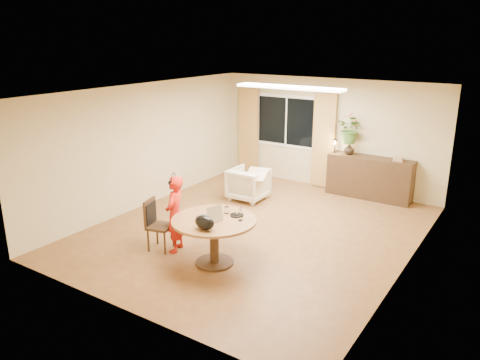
# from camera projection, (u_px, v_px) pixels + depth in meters

# --- Properties ---
(floor) EXTENTS (6.50, 6.50, 0.00)m
(floor) POSITION_uv_depth(u_px,v_px,m) (256.00, 230.00, 8.84)
(floor) COLOR brown
(floor) RESTS_ON ground
(ceiling) EXTENTS (6.50, 6.50, 0.00)m
(ceiling) POSITION_uv_depth(u_px,v_px,m) (257.00, 91.00, 8.07)
(ceiling) COLOR white
(ceiling) RESTS_ON wall_back
(wall_back) EXTENTS (5.50, 0.00, 5.50)m
(wall_back) POSITION_uv_depth(u_px,v_px,m) (328.00, 134.00, 11.05)
(wall_back) COLOR tan
(wall_back) RESTS_ON floor
(wall_left) EXTENTS (0.00, 6.50, 6.50)m
(wall_left) POSITION_uv_depth(u_px,v_px,m) (145.00, 145.00, 9.89)
(wall_left) COLOR tan
(wall_left) RESTS_ON floor
(wall_right) EXTENTS (0.00, 6.50, 6.50)m
(wall_right) POSITION_uv_depth(u_px,v_px,m) (413.00, 190.00, 7.01)
(wall_right) COLOR tan
(wall_right) RESTS_ON floor
(window) EXTENTS (1.70, 0.03, 1.30)m
(window) POSITION_uv_depth(u_px,v_px,m) (286.00, 121.00, 11.55)
(window) COLOR white
(window) RESTS_ON wall_back
(curtain_left) EXTENTS (0.55, 0.08, 2.25)m
(curtain_left) POSITION_uv_depth(u_px,v_px,m) (249.00, 131.00, 12.15)
(curtain_left) COLOR olive
(curtain_left) RESTS_ON wall_back
(curtain_right) EXTENTS (0.55, 0.08, 2.25)m
(curtain_right) POSITION_uv_depth(u_px,v_px,m) (324.00, 141.00, 11.05)
(curtain_right) COLOR olive
(curtain_right) RESTS_ON wall_back
(ceiling_panel) EXTENTS (2.20, 0.35, 0.05)m
(ceiling_panel) POSITION_uv_depth(u_px,v_px,m) (289.00, 87.00, 9.04)
(ceiling_panel) COLOR white
(ceiling_panel) RESTS_ON ceiling
(dining_table) EXTENTS (1.34, 1.34, 0.76)m
(dining_table) POSITION_uv_depth(u_px,v_px,m) (214.00, 229.00, 7.39)
(dining_table) COLOR brown
(dining_table) RESTS_ON floor
(dining_chair) EXTENTS (0.51, 0.48, 0.89)m
(dining_chair) POSITION_uv_depth(u_px,v_px,m) (160.00, 225.00, 7.94)
(dining_chair) COLOR black
(dining_chair) RESTS_ON floor
(child) EXTENTS (0.56, 0.45, 1.32)m
(child) POSITION_uv_depth(u_px,v_px,m) (175.00, 214.00, 7.83)
(child) COLOR red
(child) RESTS_ON floor
(laptop) EXTENTS (0.46, 0.38, 0.26)m
(laptop) POSITION_uv_depth(u_px,v_px,m) (208.00, 211.00, 7.33)
(laptop) COLOR #B7B7BC
(laptop) RESTS_ON dining_table
(tumbler) EXTENTS (0.09, 0.09, 0.11)m
(tumbler) POSITION_uv_depth(u_px,v_px,m) (227.00, 210.00, 7.56)
(tumbler) COLOR white
(tumbler) RESTS_ON dining_table
(wine_glass) EXTENTS (0.08, 0.08, 0.21)m
(wine_glass) POSITION_uv_depth(u_px,v_px,m) (240.00, 214.00, 7.26)
(wine_glass) COLOR white
(wine_glass) RESTS_ON dining_table
(pot_lid) EXTENTS (0.24, 0.24, 0.04)m
(pot_lid) POSITION_uv_depth(u_px,v_px,m) (237.00, 215.00, 7.47)
(pot_lid) COLOR white
(pot_lid) RESTS_ON dining_table
(handbag) EXTENTS (0.34, 0.21, 0.22)m
(handbag) POSITION_uv_depth(u_px,v_px,m) (204.00, 222.00, 6.92)
(handbag) COLOR black
(handbag) RESTS_ON dining_table
(armchair) EXTENTS (0.78, 0.80, 0.72)m
(armchair) POSITION_uv_depth(u_px,v_px,m) (249.00, 184.00, 10.42)
(armchair) COLOR beige
(armchair) RESTS_ON floor
(throw) EXTENTS (0.58, 0.65, 0.03)m
(throw) POSITION_uv_depth(u_px,v_px,m) (257.00, 171.00, 10.09)
(throw) COLOR beige
(throw) RESTS_ON armchair
(sideboard) EXTENTS (1.88, 0.46, 0.94)m
(sideboard) POSITION_uv_depth(u_px,v_px,m) (369.00, 178.00, 10.50)
(sideboard) COLOR black
(sideboard) RESTS_ON floor
(vase) EXTENTS (0.24, 0.24, 0.25)m
(vase) POSITION_uv_depth(u_px,v_px,m) (349.00, 149.00, 10.60)
(vase) COLOR black
(vase) RESTS_ON sideboard
(bouquet) EXTENTS (0.72, 0.67, 0.66)m
(bouquet) POSITION_uv_depth(u_px,v_px,m) (351.00, 129.00, 10.46)
(bouquet) COLOR #2A6024
(bouquet) RESTS_ON vase
(book_stack) EXTENTS (0.24, 0.20, 0.09)m
(book_stack) POSITION_uv_depth(u_px,v_px,m) (399.00, 159.00, 10.04)
(book_stack) COLOR #986F4D
(book_stack) RESTS_ON sideboard
(desk_lamp) EXTENTS (0.17, 0.17, 0.33)m
(desk_lamp) POSITION_uv_depth(u_px,v_px,m) (335.00, 146.00, 10.71)
(desk_lamp) COLOR black
(desk_lamp) RESTS_ON sideboard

